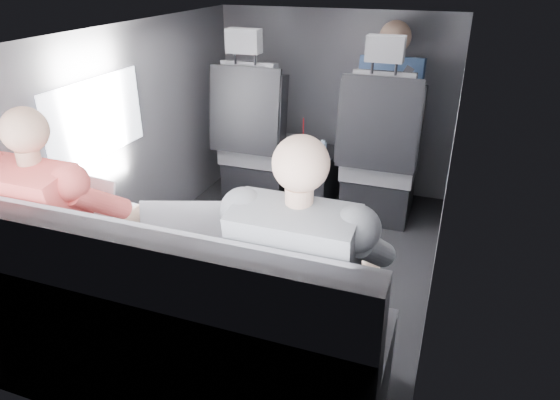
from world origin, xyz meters
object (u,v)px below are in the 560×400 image
(center_console, at_px, (316,180))
(laptop_black, at_px, (319,262))
(water_bottle, at_px, (323,151))
(passenger_rear_right, at_px, (307,285))
(soda_cup, at_px, (303,146))
(passenger_front_right, at_px, (389,103))
(front_seat_right, at_px, (379,164))
(passenger_rear_left, at_px, (70,236))
(front_seat_left, at_px, (257,149))
(rear_bench, at_px, (179,339))
(laptop_white, at_px, (101,211))
(laptop_silver, at_px, (209,243))

(center_console, height_order, laptop_black, laptop_black)
(water_bottle, xyz_separation_m, passenger_rear_right, (0.43, -1.75, 0.15))
(soda_cup, bearing_deg, passenger_front_right, 27.51)
(front_seat_right, xyz_separation_m, passenger_rear_left, (-0.99, -1.81, 0.22))
(front_seat_left, xyz_separation_m, laptop_black, (0.94, -1.67, 0.23))
(rear_bench, relative_size, laptop_white, 4.21)
(rear_bench, bearing_deg, passenger_front_right, 78.44)
(center_console, relative_size, water_bottle, 3.30)
(front_seat_right, height_order, laptop_black, front_seat_right)
(passenger_rear_right, bearing_deg, front_seat_right, 91.31)
(front_seat_left, height_order, passenger_rear_left, front_seat_left)
(passenger_rear_right, bearing_deg, soda_cup, 108.02)
(center_console, xyz_separation_m, soda_cup, (-0.09, -0.06, 0.27))
(water_bottle, distance_m, laptop_white, 1.67)
(center_console, distance_m, passenger_front_right, 0.74)
(front_seat_right, distance_m, laptop_white, 1.90)
(laptop_white, distance_m, laptop_black, 1.04)
(soda_cup, height_order, passenger_rear_left, passenger_rear_left)
(laptop_white, distance_m, passenger_rear_right, 1.06)
(passenger_rear_right, bearing_deg, laptop_white, 168.75)
(soda_cup, bearing_deg, passenger_rear_right, -71.98)
(passenger_rear_right, bearing_deg, passenger_front_right, 91.38)
(front_seat_left, bearing_deg, rear_bench, -76.69)
(center_console, relative_size, rear_bench, 0.30)
(front_seat_left, relative_size, rear_bench, 0.79)
(center_console, xyz_separation_m, laptop_white, (-0.55, -1.64, 0.44))
(passenger_front_right, bearing_deg, passenger_rear_left, -115.54)
(front_seat_left, height_order, center_console, front_seat_left)
(rear_bench, bearing_deg, passenger_rear_right, 11.00)
(water_bottle, relative_size, passenger_rear_left, 0.12)
(rear_bench, xyz_separation_m, passenger_rear_right, (0.49, 0.10, 0.31))
(laptop_black, relative_size, passenger_front_right, 0.43)
(laptop_silver, height_order, passenger_rear_left, passenger_rear_left)
(passenger_rear_left, bearing_deg, laptop_black, 7.46)
(passenger_rear_right, bearing_deg, water_bottle, 103.70)
(soda_cup, bearing_deg, laptop_white, -106.12)
(water_bottle, bearing_deg, front_seat_left, 173.85)
(front_seat_right, relative_size, passenger_front_right, 1.44)
(front_seat_left, bearing_deg, passenger_front_right, 16.13)
(water_bottle, relative_size, laptop_silver, 0.31)
(center_console, distance_m, laptop_black, 1.83)
(water_bottle, bearing_deg, laptop_black, -75.14)
(rear_bench, height_order, passenger_rear_right, passenger_rear_right)
(center_console, distance_m, soda_cup, 0.29)
(passenger_rear_left, bearing_deg, laptop_white, 90.68)
(water_bottle, bearing_deg, rear_bench, -92.00)
(center_console, relative_size, laptop_black, 1.28)
(front_seat_right, height_order, passenger_front_right, passenger_front_right)
(rear_bench, bearing_deg, front_seat_right, 76.69)
(passenger_front_right, bearing_deg, passenger_rear_right, -88.62)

